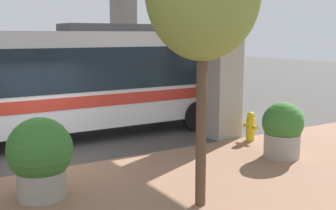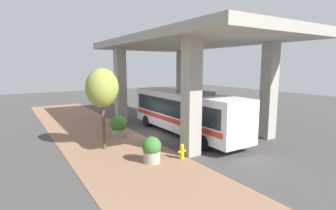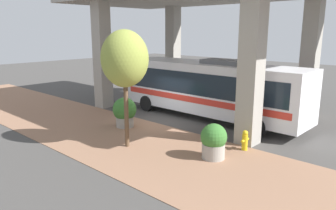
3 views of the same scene
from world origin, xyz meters
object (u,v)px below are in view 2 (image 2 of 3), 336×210
planter_front (152,149)px  street_tree_near (102,88)px  bus (185,110)px  planter_middle (118,126)px  fire_hydrant (182,151)px

planter_front → street_tree_near: street_tree_near is taller
bus → street_tree_near: (-6.46, -0.17, 1.99)m
planter_middle → bus: bearing=-26.5°
fire_hydrant → planter_middle: 6.66m
bus → fire_hydrant: size_ratio=12.73×
planter_front → bus: bearing=37.3°
street_tree_near → planter_middle: bearing=51.8°
fire_hydrant → street_tree_near: street_tree_near is taller
bus → fire_hydrant: bus is taller
planter_middle → fire_hydrant: bearing=-79.3°
bus → planter_middle: size_ratio=7.14×
planter_middle → street_tree_near: street_tree_near is taller
planter_front → planter_middle: 6.10m
planter_middle → street_tree_near: bearing=-128.2°
planter_front → planter_middle: (0.46, 6.08, 0.09)m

